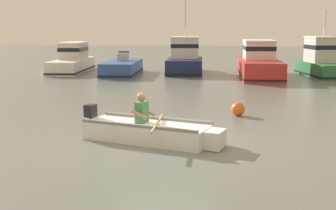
{
  "coord_description": "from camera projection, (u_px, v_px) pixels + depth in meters",
  "views": [
    {
      "loc": [
        1.66,
        -10.13,
        2.72
      ],
      "look_at": [
        -0.21,
        2.17,
        0.55
      ],
      "focal_mm": 47.0,
      "sensor_mm": 36.0,
      "label": 1
    }
  ],
  "objects": [
    {
      "name": "ground_plane",
      "position": [
        163.0,
        143.0,
        10.58
      ],
      "size": [
        120.0,
        120.0,
        0.0
      ],
      "primitive_type": "plane",
      "color": "slate"
    },
    {
      "name": "rowboat_with_person",
      "position": [
        150.0,
        131.0,
        10.74
      ],
      "size": [
        3.68,
        2.19,
        1.19
      ],
      "color": "white",
      "rests_on": "ground"
    },
    {
      "name": "moored_boat_white",
      "position": [
        73.0,
        61.0,
        28.08
      ],
      "size": [
        2.45,
        6.13,
        1.86
      ],
      "color": "white",
      "rests_on": "ground"
    },
    {
      "name": "moored_boat_blue",
      "position": [
        122.0,
        68.0,
        26.29
      ],
      "size": [
        2.31,
        5.15,
        1.37
      ],
      "color": "#2D519E",
      "rests_on": "ground"
    },
    {
      "name": "moored_boat_navy",
      "position": [
        185.0,
        60.0,
        27.04
      ],
      "size": [
        2.49,
        4.82,
        4.83
      ],
      "color": "#19234C",
      "rests_on": "ground"
    },
    {
      "name": "moored_boat_red",
      "position": [
        259.0,
        63.0,
        24.92
      ],
      "size": [
        2.41,
        6.68,
        2.07
      ],
      "color": "#B72D28",
      "rests_on": "ground"
    },
    {
      "name": "moored_boat_green",
      "position": [
        322.0,
        62.0,
        25.31
      ],
      "size": [
        2.69,
        4.74,
        3.74
      ],
      "color": "#287042",
      "rests_on": "ground"
    },
    {
      "name": "mooring_buoy",
      "position": [
        238.0,
        109.0,
        13.84
      ],
      "size": [
        0.43,
        0.43,
        0.43
      ],
      "primitive_type": "sphere",
      "color": "#E55919",
      "rests_on": "ground"
    }
  ]
}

